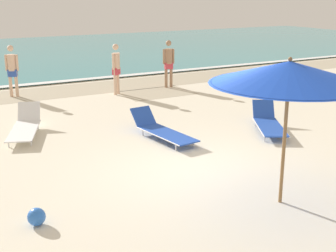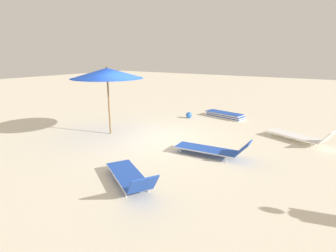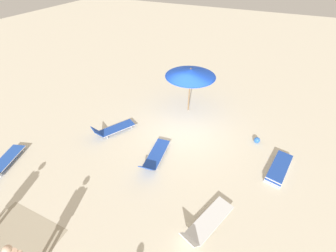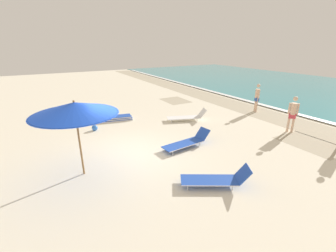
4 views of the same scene
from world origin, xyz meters
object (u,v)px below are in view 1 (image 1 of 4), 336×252
object	(u,v)px
beachgoer_wading_adult	(116,66)
beach_ball	(37,217)
beachgoer_strolling_adult	(12,68)
sun_lounger_under_umbrella	(25,127)
sun_lounger_near_water_right	(269,123)
beachgoer_shoreline_child	(169,61)
sun_lounger_beside_umbrella	(162,130)
beach_umbrella	(289,73)
sun_lounger_near_water_left	(259,87)

from	to	relation	value
beachgoer_wading_adult	beach_ball	distance (m)	9.67
beachgoer_wading_adult	beachgoer_strolling_adult	xyz separation A→B (m)	(-3.24, 1.37, 0.00)
sun_lounger_under_umbrella	sun_lounger_near_water_right	bearing A→B (deg)	-5.56
sun_lounger_under_umbrella	beachgoer_strolling_adult	bearing A→B (deg)	102.05
beachgoer_wading_adult	beachgoer_shoreline_child	xyz separation A→B (m)	(2.20, 0.18, 0.00)
sun_lounger_beside_umbrella	beachgoer_shoreline_child	distance (m)	6.46
beach_umbrella	beachgoer_wading_adult	size ratio (longest dim) A/B	1.47
sun_lounger_near_water_left	sun_lounger_near_water_right	size ratio (longest dim) A/B	1.13
beach_umbrella	sun_lounger_near_water_right	xyz separation A→B (m)	(2.66, 3.39, -2.03)
beachgoer_shoreline_child	sun_lounger_near_water_right	bearing A→B (deg)	-83.87
sun_lounger_near_water_left	sun_lounger_near_water_right	xyz separation A→B (m)	(-2.85, -3.81, 0.01)
beachgoer_strolling_adult	beach_ball	xyz separation A→B (m)	(-1.65, -9.66, -0.86)
sun_lounger_near_water_left	sun_lounger_near_water_right	bearing A→B (deg)	-144.12
beach_ball	beach_umbrella	bearing A→B (deg)	-17.37
beach_umbrella	sun_lounger_near_water_right	size ratio (longest dim) A/B	1.25
sun_lounger_beside_umbrella	sun_lounger_near_water_right	distance (m)	2.83
sun_lounger_under_umbrella	beachgoer_wading_adult	world-z (taller)	beachgoer_wading_adult
sun_lounger_near_water_left	beachgoer_wading_adult	bearing A→B (deg)	135.49
sun_lounger_near_water_left	beachgoer_wading_adult	distance (m)	5.11
sun_lounger_beside_umbrella	beachgoer_strolling_adult	bearing A→B (deg)	102.07
sun_lounger_beside_umbrella	sun_lounger_near_water_right	world-z (taller)	sun_lounger_near_water_right
beachgoer_strolling_adult	beach_ball	size ratio (longest dim) A/B	6.22
sun_lounger_near_water_left	beach_umbrella	bearing A→B (deg)	-144.79
sun_lounger_under_umbrella	beach_umbrella	bearing A→B (deg)	-43.87
sun_lounger_under_umbrella	beach_ball	xyz separation A→B (m)	(-0.95, -4.92, -0.08)
beach_umbrella	beach_ball	distance (m)	4.58
beachgoer_strolling_adult	sun_lounger_beside_umbrella	bearing A→B (deg)	135.22
beachgoer_wading_adult	beachgoer_shoreline_child	world-z (taller)	same
beachgoer_strolling_adult	sun_lounger_near_water_left	bearing A→B (deg)	-178.12
beachgoer_strolling_adult	beachgoer_shoreline_child	bearing A→B (deg)	-165.01
sun_lounger_under_umbrella	beach_ball	size ratio (longest dim) A/B	7.96
sun_lounger_beside_umbrella	beach_ball	distance (m)	4.83
beach_umbrella	sun_lounger_near_water_left	xyz separation A→B (m)	(5.51, 7.20, -2.04)
beach_umbrella	sun_lounger_beside_umbrella	distance (m)	4.64
sun_lounger_near_water_left	beachgoer_strolling_adult	distance (m)	8.60
sun_lounger_beside_umbrella	sun_lounger_near_water_left	world-z (taller)	sun_lounger_beside_umbrella
beach_umbrella	beachgoer_strolling_adult	bearing A→B (deg)	101.57
beach_umbrella	sun_lounger_under_umbrella	xyz separation A→B (m)	(-2.94, 6.13, -2.03)
beach_umbrella	beachgoer_shoreline_child	xyz separation A→B (m)	(3.22, 9.69, -1.25)
sun_lounger_near_water_left	sun_lounger_near_water_right	distance (m)	4.76
sun_lounger_under_umbrella	beach_ball	bearing A→B (deg)	-80.34
sun_lounger_near_water_right	beachgoer_shoreline_child	size ratio (longest dim) A/B	1.17
sun_lounger_beside_umbrella	sun_lounger_near_water_left	xyz separation A→B (m)	(5.57, 3.03, -0.01)
beach_umbrella	sun_lounger_near_water_left	bearing A→B (deg)	52.57
sun_lounger_beside_umbrella	beachgoer_strolling_adult	distance (m)	7.09
sun_lounger_near_water_right	beachgoer_strolling_adult	distance (m)	8.98
beach_umbrella	beach_ball	bearing A→B (deg)	162.63
beach_umbrella	beachgoer_strolling_adult	world-z (taller)	beach_umbrella
sun_lounger_beside_umbrella	beachgoer_strolling_adult	world-z (taller)	beachgoer_strolling_adult
beachgoer_strolling_adult	beach_ball	bearing A→B (deg)	107.58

